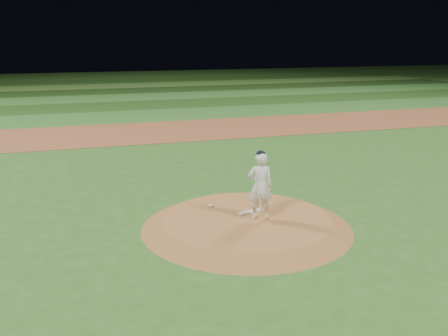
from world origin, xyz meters
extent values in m
plane|color=#2C5E1E|center=(0.00, 0.00, 0.00)|extent=(120.00, 120.00, 0.00)
cube|color=brown|center=(0.00, 14.00, 0.01)|extent=(70.00, 6.00, 0.02)
cube|color=#2F6826|center=(0.00, 19.50, 0.01)|extent=(70.00, 5.00, 0.02)
cube|color=#214917|center=(0.00, 24.50, 0.01)|extent=(70.00, 5.00, 0.02)
cube|color=#327229|center=(0.00, 29.50, 0.01)|extent=(70.00, 5.00, 0.02)
cube|color=#1D3F14|center=(0.00, 34.50, 0.01)|extent=(70.00, 5.00, 0.02)
cube|color=#44792C|center=(0.00, 39.50, 0.01)|extent=(70.00, 5.00, 0.02)
cube|color=#214D18|center=(0.00, 44.50, 0.01)|extent=(70.00, 5.00, 0.02)
cone|color=#9F6431|center=(0.00, 0.00, 0.12)|extent=(5.50, 5.50, 0.25)
cube|color=silver|center=(0.23, 0.39, 0.27)|extent=(0.71, 0.34, 0.03)
ellipsoid|color=white|center=(-0.64, 1.15, 0.29)|extent=(0.13, 0.13, 0.07)
imported|color=white|center=(0.31, -0.13, 1.13)|extent=(0.73, 0.57, 1.77)
ellipsoid|color=black|center=(0.31, -0.13, 2.00)|extent=(0.22, 0.22, 0.15)
camera|label=1|loc=(-4.21, -11.54, 4.88)|focal=40.00mm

